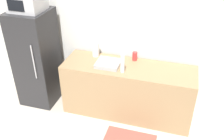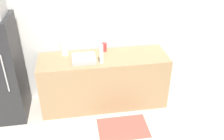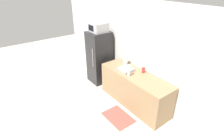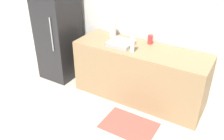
% 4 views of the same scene
% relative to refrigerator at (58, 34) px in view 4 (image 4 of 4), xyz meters
% --- Properties ---
extents(wall_back, '(8.00, 0.06, 2.60)m').
position_rel_refrigerator_xyz_m(wall_back, '(1.51, 0.44, 0.48)').
color(wall_back, silver).
rests_on(wall_back, ground_plane).
extents(refrigerator, '(0.59, 0.65, 1.63)m').
position_rel_refrigerator_xyz_m(refrigerator, '(0.00, 0.00, 0.00)').
color(refrigerator, '#232326').
rests_on(refrigerator, ground_plane).
extents(counter, '(2.05, 0.65, 0.88)m').
position_rel_refrigerator_xyz_m(counter, '(1.56, 0.05, -0.38)').
color(counter, '#937551').
rests_on(counter, ground_plane).
extents(sink_basin, '(0.36, 0.33, 0.06)m').
position_rel_refrigerator_xyz_m(sink_basin, '(1.25, 0.01, 0.09)').
color(sink_basin, '#9EA3A8').
rests_on(sink_basin, counter).
extents(bottle_tall, '(0.06, 0.06, 0.30)m').
position_rel_refrigerator_xyz_m(bottle_tall, '(1.51, -0.12, 0.21)').
color(bottle_tall, silver).
rests_on(bottle_tall, counter).
extents(bottle_short, '(0.08, 0.08, 0.14)m').
position_rel_refrigerator_xyz_m(bottle_short, '(1.61, 0.28, 0.13)').
color(bottle_short, red).
rests_on(bottle_short, counter).
extents(paper_towel_roll, '(0.11, 0.11, 0.25)m').
position_rel_refrigerator_xyz_m(paper_towel_roll, '(0.96, 0.25, 0.18)').
color(paper_towel_roll, white).
rests_on(paper_towel_roll, counter).
extents(kitchen_rug, '(0.76, 0.52, 0.01)m').
position_rel_refrigerator_xyz_m(kitchen_rug, '(1.75, -0.64, -0.81)').
color(kitchen_rug, '#99473D').
rests_on(kitchen_rug, ground_plane).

